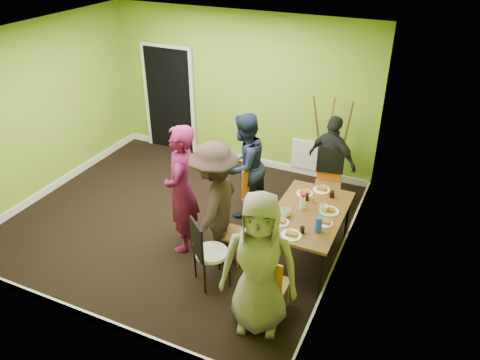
# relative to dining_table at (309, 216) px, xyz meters

# --- Properties ---
(ground) EXTENTS (5.00, 5.00, 0.00)m
(ground) POSITION_rel_dining_table_xyz_m (-2.05, 0.07, -0.70)
(ground) COLOR black
(ground) RESTS_ON ground
(room_walls) EXTENTS (5.04, 4.54, 2.82)m
(room_walls) POSITION_rel_dining_table_xyz_m (-2.07, 0.11, 0.29)
(room_walls) COLOR olive
(room_walls) RESTS_ON ground
(dining_table) EXTENTS (0.90, 1.50, 0.75)m
(dining_table) POSITION_rel_dining_table_xyz_m (0.00, 0.00, 0.00)
(dining_table) COLOR black
(dining_table) RESTS_ON ground
(chair_left_far) EXTENTS (0.43, 0.42, 0.91)m
(chair_left_far) POSITION_rel_dining_table_xyz_m (-1.01, 0.55, -0.18)
(chair_left_far) COLOR orange
(chair_left_far) RESTS_ON ground
(chair_left_near) EXTENTS (0.37, 0.37, 0.89)m
(chair_left_near) POSITION_rel_dining_table_xyz_m (-0.99, -0.43, -0.20)
(chair_left_near) COLOR orange
(chair_left_near) RESTS_ON ground
(chair_back_end) EXTENTS (0.49, 0.56, 1.02)m
(chair_back_end) POSITION_rel_dining_table_xyz_m (-0.10, 1.42, 0.02)
(chair_back_end) COLOR orange
(chair_back_end) RESTS_ON ground
(chair_front_end) EXTENTS (0.36, 0.36, 0.86)m
(chair_front_end) POSITION_rel_dining_table_xyz_m (-0.07, -1.20, -0.21)
(chair_front_end) COLOR orange
(chair_front_end) RESTS_ON ground
(chair_bentwood) EXTENTS (0.53, 0.53, 0.97)m
(chair_bentwood) POSITION_rel_dining_table_xyz_m (-0.99, -1.01, -0.16)
(chair_bentwood) COLOR black
(chair_bentwood) RESTS_ON ground
(easel) EXTENTS (0.67, 0.63, 1.67)m
(easel) POSITION_rel_dining_table_xyz_m (-0.27, 2.01, 0.13)
(easel) COLOR brown
(easel) RESTS_ON ground
(plate_near_left) EXTENTS (0.23, 0.23, 0.01)m
(plate_near_left) POSITION_rel_dining_table_xyz_m (-0.19, 0.43, 0.06)
(plate_near_left) COLOR white
(plate_near_left) RESTS_ON dining_table
(plate_near_right) EXTENTS (0.23, 0.23, 0.01)m
(plate_near_right) POSITION_rel_dining_table_xyz_m (-0.26, -0.38, 0.06)
(plate_near_right) COLOR white
(plate_near_right) RESTS_ON dining_table
(plate_far_back) EXTENTS (0.24, 0.24, 0.01)m
(plate_far_back) POSITION_rel_dining_table_xyz_m (-0.01, 0.62, 0.06)
(plate_far_back) COLOR white
(plate_far_back) RESTS_ON dining_table
(plate_far_front) EXTENTS (0.25, 0.25, 0.01)m
(plate_far_front) POSITION_rel_dining_table_xyz_m (-0.04, -0.59, 0.06)
(plate_far_front) COLOR white
(plate_far_front) RESTS_ON dining_table
(plate_wall_back) EXTENTS (0.26, 0.26, 0.01)m
(plate_wall_back) POSITION_rel_dining_table_xyz_m (0.24, 0.13, 0.06)
(plate_wall_back) COLOR white
(plate_wall_back) RESTS_ON dining_table
(plate_wall_front) EXTENTS (0.21, 0.21, 0.01)m
(plate_wall_front) POSITION_rel_dining_table_xyz_m (0.26, -0.16, 0.06)
(plate_wall_front) COLOR white
(plate_wall_front) RESTS_ON dining_table
(thermos) EXTENTS (0.07, 0.07, 0.20)m
(thermos) POSITION_rel_dining_table_xyz_m (-0.11, 0.05, 0.15)
(thermos) COLOR white
(thermos) RESTS_ON dining_table
(blue_bottle) EXTENTS (0.08, 0.08, 0.21)m
(blue_bottle) POSITION_rel_dining_table_xyz_m (0.23, -0.37, 0.16)
(blue_bottle) COLOR blue
(blue_bottle) RESTS_ON dining_table
(orange_bottle) EXTENTS (0.03, 0.03, 0.09)m
(orange_bottle) POSITION_rel_dining_table_xyz_m (-0.02, 0.24, 0.10)
(orange_bottle) COLOR orange
(orange_bottle) RESTS_ON dining_table
(glass_mid) EXTENTS (0.06, 0.06, 0.10)m
(glass_mid) POSITION_rel_dining_table_xyz_m (-0.12, 0.28, 0.11)
(glass_mid) COLOR black
(glass_mid) RESTS_ON dining_table
(glass_back) EXTENTS (0.07, 0.07, 0.10)m
(glass_back) POSITION_rel_dining_table_xyz_m (0.17, 0.49, 0.10)
(glass_back) COLOR black
(glass_back) RESTS_ON dining_table
(glass_front) EXTENTS (0.06, 0.06, 0.09)m
(glass_front) POSITION_rel_dining_table_xyz_m (0.06, -0.48, 0.10)
(glass_front) COLOR black
(glass_front) RESTS_ON dining_table
(cup_a) EXTENTS (0.13, 0.13, 0.10)m
(cup_a) POSITION_rel_dining_table_xyz_m (-0.25, -0.21, 0.11)
(cup_a) COLOR white
(cup_a) RESTS_ON dining_table
(cup_b) EXTENTS (0.11, 0.11, 0.10)m
(cup_b) POSITION_rel_dining_table_xyz_m (0.17, 0.08, 0.11)
(cup_b) COLOR white
(cup_b) RESTS_ON dining_table
(person_standing) EXTENTS (0.66, 0.79, 1.85)m
(person_standing) POSITION_rel_dining_table_xyz_m (-1.67, -0.44, 0.23)
(person_standing) COLOR #60103C
(person_standing) RESTS_ON ground
(person_left_far) EXTENTS (0.82, 0.95, 1.67)m
(person_left_far) POSITION_rel_dining_table_xyz_m (-1.24, 0.69, 0.14)
(person_left_far) COLOR #161F37
(person_left_far) RESTS_ON ground
(person_left_near) EXTENTS (0.74, 1.18, 1.74)m
(person_left_near) POSITION_rel_dining_table_xyz_m (-1.12, -0.52, 0.18)
(person_left_near) COLOR #2E211E
(person_left_near) RESTS_ON ground
(person_back_end) EXTENTS (0.95, 0.67, 1.50)m
(person_back_end) POSITION_rel_dining_table_xyz_m (-0.11, 1.57, 0.06)
(person_back_end) COLOR black
(person_back_end) RESTS_ON ground
(person_front_end) EXTENTS (0.96, 0.75, 1.74)m
(person_front_end) POSITION_rel_dining_table_xyz_m (-0.14, -1.38, 0.18)
(person_front_end) COLOR gray
(person_front_end) RESTS_ON ground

